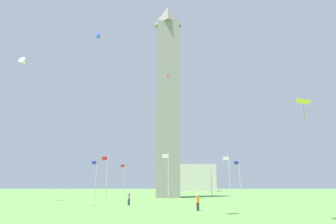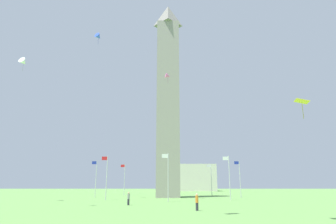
% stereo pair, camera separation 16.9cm
% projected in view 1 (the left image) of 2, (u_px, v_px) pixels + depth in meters
% --- Properties ---
extents(ground_plane, '(260.00, 260.00, 0.00)m').
position_uv_depth(ground_plane, '(168.00, 198.00, 61.50)').
color(ground_plane, '#609347').
extents(obelisk_monument, '(5.08, 5.08, 46.16)m').
position_uv_depth(obelisk_monument, '(168.00, 94.00, 67.11)').
color(obelisk_monument, gray).
rests_on(obelisk_monument, ground).
extents(flagpole_n, '(1.12, 0.14, 7.76)m').
position_uv_depth(flagpole_n, '(96.00, 177.00, 62.48)').
color(flagpole_n, silver).
rests_on(flagpole_n, ground).
extents(flagpole_ne, '(1.12, 0.14, 7.76)m').
position_uv_depth(flagpole_ne, '(107.00, 175.00, 51.83)').
color(flagpole_ne, silver).
rests_on(flagpole_ne, ground).
extents(flagpole_e, '(1.12, 0.14, 7.76)m').
position_uv_depth(flagpole_e, '(168.00, 175.00, 47.45)').
color(flagpole_e, silver).
rests_on(flagpole_e, ground).
extents(flagpole_se, '(1.12, 0.14, 7.76)m').
position_uv_depth(flagpole_se, '(229.00, 175.00, 51.91)').
color(flagpole_se, silver).
rests_on(flagpole_se, ground).
extents(flagpole_s, '(1.12, 0.14, 7.76)m').
position_uv_depth(flagpole_s, '(240.00, 177.00, 62.60)').
color(flagpole_s, silver).
rests_on(flagpole_s, ground).
extents(flagpole_sw, '(1.12, 0.14, 7.76)m').
position_uv_depth(flagpole_sw, '(211.00, 178.00, 73.25)').
color(flagpole_sw, silver).
rests_on(flagpole_sw, ground).
extents(flagpole_w, '(1.12, 0.14, 7.76)m').
position_uv_depth(flagpole_w, '(168.00, 178.00, 77.63)').
color(flagpole_w, silver).
rests_on(flagpole_w, ground).
extents(flagpole_nw, '(1.12, 0.14, 7.76)m').
position_uv_depth(flagpole_nw, '(124.00, 178.00, 73.17)').
color(flagpole_nw, silver).
rests_on(flagpole_nw, ground).
extents(person_gray_shirt, '(0.32, 0.32, 1.71)m').
position_uv_depth(person_gray_shirt, '(129.00, 199.00, 38.93)').
color(person_gray_shirt, '#2D2D38').
rests_on(person_gray_shirt, ground).
extents(person_orange_shirt, '(0.32, 0.32, 1.76)m').
position_uv_depth(person_orange_shirt, '(198.00, 202.00, 30.80)').
color(person_orange_shirt, '#2D2D38').
rests_on(person_orange_shirt, ground).
extents(kite_pink_delta, '(1.35, 1.26, 1.99)m').
position_uv_depth(kite_pink_delta, '(168.00, 76.00, 56.90)').
color(kite_pink_delta, pink).
extents(kite_white_delta, '(1.64, 1.85, 2.60)m').
position_uv_depth(kite_white_delta, '(24.00, 62.00, 51.08)').
color(kite_white_delta, white).
extents(kite_blue_delta, '(1.89, 2.00, 2.61)m').
position_uv_depth(kite_blue_delta, '(99.00, 37.00, 62.58)').
color(kite_blue_delta, blue).
extents(kite_yellow_diamond, '(1.20, 1.23, 1.62)m').
position_uv_depth(kite_yellow_diamond, '(303.00, 102.00, 23.74)').
color(kite_yellow_diamond, yellow).
extents(distant_building, '(21.64, 14.85, 10.92)m').
position_uv_depth(distant_building, '(189.00, 178.00, 124.35)').
color(distant_building, beige).
rests_on(distant_building, ground).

